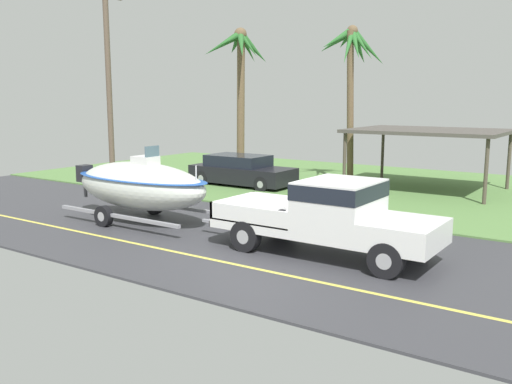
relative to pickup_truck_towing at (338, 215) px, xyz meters
The scene contains 8 objects.
ground 8.59m from the pickup_truck_towing, 105.43° to the left, with size 36.00×22.00×0.11m.
pickup_truck_towing is the anchor object (origin of this frame).
boat_on_trailer 6.87m from the pickup_truck_towing, behind, with size 6.30×2.39×2.45m.
parked_sedan_near 11.53m from the pickup_truck_towing, 137.97° to the left, with size 4.72×1.95×1.38m.
carport_awning 11.28m from the pickup_truck_towing, 96.99° to the left, with size 6.12×4.66×2.60m.
palm_tree_near_left 12.60m from the pickup_truck_towing, 114.07° to the left, with size 2.97×2.80×6.99m.
palm_tree_near_right 15.41m from the pickup_truck_towing, 135.59° to the left, with size 2.95×3.22×7.24m.
utility_pole 14.30m from the pickup_truck_towing, 161.66° to the left, with size 0.24×1.80×8.71m.
Camera 1 is at (8.20, -11.98, 3.90)m, focal length 39.09 mm.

